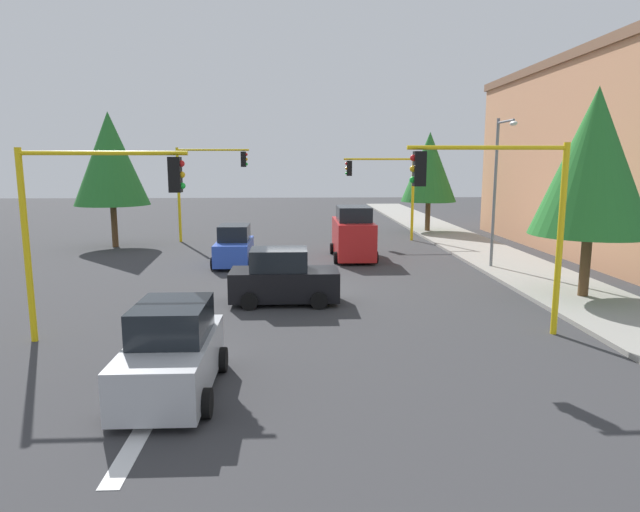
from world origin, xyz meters
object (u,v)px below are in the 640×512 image
at_px(traffic_signal_near_left, 500,201).
at_px(traffic_signal_far_left, 385,181).
at_px(traffic_signal_far_right, 206,176).
at_px(tree_opposite_side, 110,159).
at_px(car_silver, 172,353).
at_px(tree_roadside_near, 594,162).
at_px(delivery_van_red, 353,234).
at_px(car_black, 283,278).
at_px(car_blue, 234,247).
at_px(traffic_signal_near_right, 92,206).
at_px(street_lamp_curbside, 499,177).
at_px(tree_roadside_far, 429,167).

distance_m(traffic_signal_near_left, traffic_signal_far_left, 20.00).
xyz_separation_m(traffic_signal_far_right, tree_opposite_side, (2.00, -5.26, 1.03)).
bearing_deg(car_silver, traffic_signal_near_left, 113.74).
height_order(traffic_signal_far_left, tree_roadside_near, tree_roadside_near).
relative_size(delivery_van_red, car_black, 1.24).
bearing_deg(car_blue, traffic_signal_near_right, -12.21).
bearing_deg(street_lamp_curbside, car_black, -60.07).
bearing_deg(traffic_signal_near_left, delivery_van_red, -168.26).
xyz_separation_m(traffic_signal_near_left, traffic_signal_far_left, (-20.00, -0.02, -0.10)).
height_order(traffic_signal_far_left, traffic_signal_near_right, traffic_signal_far_left).
relative_size(street_lamp_curbside, car_silver, 1.78).
bearing_deg(traffic_signal_far_left, traffic_signal_near_right, -29.48).
bearing_deg(traffic_signal_near_left, traffic_signal_near_right, -90.00).
xyz_separation_m(street_lamp_curbside, delivery_van_red, (-3.63, -6.27, -3.07)).
relative_size(tree_roadside_near, car_black, 1.98).
bearing_deg(traffic_signal_near_left, tree_roadside_near, 129.67).
height_order(traffic_signal_near_right, tree_opposite_side, tree_opposite_side).
xyz_separation_m(tree_opposite_side, tree_roadside_near, (14.00, 21.50, -0.23)).
relative_size(street_lamp_curbside, car_blue, 1.81).
bearing_deg(traffic_signal_near_right, car_silver, 37.51).
xyz_separation_m(traffic_signal_far_left, car_blue, (8.36, -8.79, -2.94)).
distance_m(street_lamp_curbside, car_blue, 12.97).
bearing_deg(traffic_signal_near_right, street_lamp_curbside, 122.91).
xyz_separation_m(traffic_signal_far_right, car_silver, (23.73, 2.95, -3.31)).
xyz_separation_m(traffic_signal_far_left, tree_roadside_far, (-4.00, 3.85, 0.88)).
bearing_deg(tree_roadside_far, traffic_signal_far_right, -75.29).
height_order(tree_roadside_far, delivery_van_red, tree_roadside_far).
height_order(street_lamp_curbside, car_blue, street_lamp_curbside).
distance_m(traffic_signal_near_right, car_black, 7.12).
distance_m(traffic_signal_far_right, car_silver, 24.14).
height_order(tree_roadside_near, car_blue, tree_roadside_near).
relative_size(traffic_signal_far_left, delivery_van_red, 1.12).
distance_m(tree_roadside_near, car_silver, 15.92).
xyz_separation_m(traffic_signal_far_left, car_black, (16.00, -6.20, -2.94)).
bearing_deg(traffic_signal_near_right, delivery_van_red, 147.06).
relative_size(traffic_signal_near_right, car_blue, 1.39).
xyz_separation_m(street_lamp_curbside, car_black, (5.61, -9.75, -3.45)).
relative_size(traffic_signal_near_right, delivery_van_red, 1.12).
xyz_separation_m(traffic_signal_far_right, tree_roadside_far, (-4.00, 15.24, 0.51)).
height_order(tree_opposite_side, tree_roadside_far, tree_opposite_side).
distance_m(delivery_van_red, car_blue, 6.28).
xyz_separation_m(tree_roadside_far, tree_roadside_near, (20.00, 1.00, 0.30)).
bearing_deg(traffic_signal_far_right, traffic_signal_near_left, 29.72).
bearing_deg(traffic_signal_far_right, tree_roadside_near, 45.43).
bearing_deg(tree_opposite_side, car_black, 36.75).
distance_m(street_lamp_curbside, delivery_van_red, 7.87).
bearing_deg(traffic_signal_far_left, tree_roadside_near, 16.85).
distance_m(traffic_signal_near_right, car_silver, 5.54).
bearing_deg(car_blue, tree_opposite_side, -128.95).
relative_size(tree_roadside_far, car_blue, 1.86).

